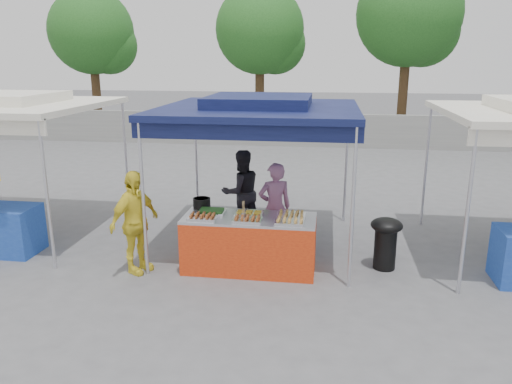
# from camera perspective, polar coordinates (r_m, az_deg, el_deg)

# --- Properties ---
(ground_plane) EXTENTS (80.00, 80.00, 0.00)m
(ground_plane) POSITION_cam_1_polar(r_m,az_deg,el_deg) (7.91, -0.63, -8.50)
(ground_plane) COLOR #605F62
(back_wall) EXTENTS (40.00, 0.25, 1.20)m
(back_wall) POSITION_cam_1_polar(r_m,az_deg,el_deg) (18.37, 4.69, 7.09)
(back_wall) COLOR gray
(back_wall) RESTS_ON ground_plane
(main_canopy) EXTENTS (3.20, 3.20, 2.57)m
(main_canopy) POSITION_cam_1_polar(r_m,az_deg,el_deg) (8.24, 0.37, 9.56)
(main_canopy) COLOR silver
(main_canopy) RESTS_ON ground_plane
(tree_0) EXTENTS (3.48, 3.42, 5.88)m
(tree_0) POSITION_cam_1_polar(r_m,az_deg,el_deg) (22.35, -17.86, 16.66)
(tree_0) COLOR #452F1A
(tree_0) RESTS_ON ground_plane
(tree_1) EXTENTS (3.51, 3.45, 5.93)m
(tree_1) POSITION_cam_1_polar(r_m,az_deg,el_deg) (20.49, 0.88, 17.66)
(tree_1) COLOR #452F1A
(tree_1) RESTS_ON ground_plane
(tree_2) EXTENTS (3.87, 3.87, 6.64)m
(tree_2) POSITION_cam_1_polar(r_m,az_deg,el_deg) (20.46, 17.44, 18.38)
(tree_2) COLOR #452F1A
(tree_2) RESTS_ON ground_plane
(vendor_table) EXTENTS (2.00, 0.80, 0.85)m
(vendor_table) POSITION_cam_1_polar(r_m,az_deg,el_deg) (7.66, -0.75, -5.88)
(vendor_table) COLOR red
(vendor_table) RESTS_ON ground_plane
(food_tray_fl) EXTENTS (0.42, 0.30, 0.07)m
(food_tray_fl) POSITION_cam_1_polar(r_m,az_deg,el_deg) (7.42, -6.14, -2.90)
(food_tray_fl) COLOR silver
(food_tray_fl) RESTS_ON vendor_table
(food_tray_fm) EXTENTS (0.42, 0.30, 0.07)m
(food_tray_fm) POSITION_cam_1_polar(r_m,az_deg,el_deg) (7.28, -0.97, -3.18)
(food_tray_fm) COLOR silver
(food_tray_fm) RESTS_ON vendor_table
(food_tray_fr) EXTENTS (0.42, 0.30, 0.07)m
(food_tray_fr) POSITION_cam_1_polar(r_m,az_deg,el_deg) (7.21, 3.87, -3.40)
(food_tray_fr) COLOR silver
(food_tray_fr) RESTS_ON vendor_table
(food_tray_bl) EXTENTS (0.42, 0.30, 0.07)m
(food_tray_bl) POSITION_cam_1_polar(r_m,az_deg,el_deg) (7.67, -5.11, -2.27)
(food_tray_bl) COLOR silver
(food_tray_bl) RESTS_ON vendor_table
(food_tray_bm) EXTENTS (0.42, 0.30, 0.07)m
(food_tray_bm) POSITION_cam_1_polar(r_m,az_deg,el_deg) (7.56, -0.80, -2.47)
(food_tray_bm) COLOR silver
(food_tray_bm) RESTS_ON vendor_table
(food_tray_br) EXTENTS (0.42, 0.30, 0.07)m
(food_tray_br) POSITION_cam_1_polar(r_m,az_deg,el_deg) (7.50, 4.09, -2.65)
(food_tray_br) COLOR silver
(food_tray_br) RESTS_ON vendor_table
(cooking_pot) EXTENTS (0.28, 0.28, 0.16)m
(cooking_pot) POSITION_cam_1_polar(r_m,az_deg,el_deg) (7.98, -6.22, -1.27)
(cooking_pot) COLOR black
(cooking_pot) RESTS_ON vendor_table
(skewer_cup) EXTENTS (0.08, 0.08, 0.10)m
(skewer_cup) POSITION_cam_1_polar(r_m,az_deg,el_deg) (7.38, -1.43, -2.82)
(skewer_cup) COLOR silver
(skewer_cup) RESTS_ON vendor_table
(wok_burner) EXTENTS (0.49, 0.49, 0.82)m
(wok_burner) POSITION_cam_1_polar(r_m,az_deg,el_deg) (7.93, 14.60, -5.19)
(wok_burner) COLOR black
(wok_burner) RESTS_ON ground_plane
(crate_left) EXTENTS (0.54, 0.38, 0.32)m
(crate_left) POSITION_cam_1_polar(r_m,az_deg,el_deg) (8.33, -3.32, -6.08)
(crate_left) COLOR #1531AD
(crate_left) RESTS_ON ground_plane
(crate_right) EXTENTS (0.46, 0.32, 0.28)m
(crate_right) POSITION_cam_1_polar(r_m,az_deg,el_deg) (8.32, 2.08, -6.27)
(crate_right) COLOR #1531AD
(crate_right) RESTS_ON ground_plane
(crate_stacked) EXTENTS (0.45, 0.32, 0.27)m
(crate_stacked) POSITION_cam_1_polar(r_m,az_deg,el_deg) (8.22, 2.10, -4.50)
(crate_stacked) COLOR #1531AD
(crate_stacked) RESTS_ON crate_right
(vendor_woman) EXTENTS (0.65, 0.53, 1.52)m
(vendor_woman) POSITION_cam_1_polar(r_m,az_deg,el_deg) (8.27, 2.16, -1.80)
(vendor_woman) COLOR #925D83
(vendor_woman) RESTS_ON ground_plane
(helper_man) EXTENTS (0.96, 0.91, 1.56)m
(helper_man) POSITION_cam_1_polar(r_m,az_deg,el_deg) (9.15, -1.69, 0.00)
(helper_man) COLOR black
(helper_man) RESTS_ON ground_plane
(customer_person) EXTENTS (0.73, 1.00, 1.58)m
(customer_person) POSITION_cam_1_polar(r_m,az_deg,el_deg) (7.68, -13.69, -3.39)
(customer_person) COLOR yellow
(customer_person) RESTS_ON ground_plane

